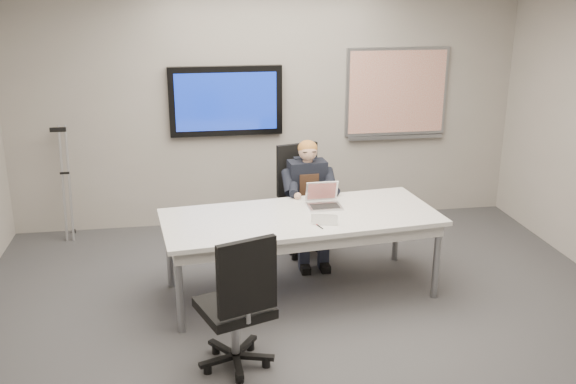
{
  "coord_description": "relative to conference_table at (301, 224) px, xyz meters",
  "views": [
    {
      "loc": [
        -0.97,
        -4.39,
        2.81
      ],
      "look_at": [
        -0.06,
        1.18,
        0.95
      ],
      "focal_mm": 40.0,
      "sensor_mm": 36.0,
      "label": 1
    }
  ],
  "objects": [
    {
      "name": "floor",
      "position": [
        -0.03,
        -1.02,
        -0.69
      ],
      "size": [
        6.0,
        6.0,
        0.02
      ],
      "primitive_type": "cube",
      "color": "#353538",
      "rests_on": "ground"
    },
    {
      "name": "wall_back",
      "position": [
        -0.03,
        1.98,
        0.71
      ],
      "size": [
        6.0,
        0.02,
        2.8
      ],
      "primitive_type": "cube",
      "color": "#9C968D",
      "rests_on": "ground"
    },
    {
      "name": "conference_table",
      "position": [
        0.0,
        0.0,
        0.0
      ],
      "size": [
        2.62,
        1.32,
        0.78
      ],
      "rotation": [
        0.0,
        0.0,
        0.11
      ],
      "color": "white",
      "rests_on": "ground"
    },
    {
      "name": "tv_display",
      "position": [
        -0.53,
        1.92,
        0.81
      ],
      "size": [
        1.3,
        0.09,
        0.8
      ],
      "color": "black",
      "rests_on": "wall_back"
    },
    {
      "name": "whiteboard",
      "position": [
        1.52,
        1.95,
        0.84
      ],
      "size": [
        1.25,
        0.08,
        1.1
      ],
      "color": "gray",
      "rests_on": "wall_back"
    },
    {
      "name": "office_chair_far",
      "position": [
        0.22,
        0.97,
        -0.33
      ],
      "size": [
        0.67,
        0.67,
        1.16
      ],
      "rotation": [
        0.0,
        0.0,
        0.25
      ],
      "color": "black",
      "rests_on": "ground"
    },
    {
      "name": "office_chair_near",
      "position": [
        -0.69,
        -1.17,
        -0.34
      ],
      "size": [
        0.68,
        0.68,
        1.12
      ],
      "rotation": [
        0.0,
        0.0,
        3.49
      ],
      "color": "black",
      "rests_on": "ground"
    },
    {
      "name": "seated_person",
      "position": [
        0.23,
        0.72,
        -0.18
      ],
      "size": [
        0.4,
        0.69,
        1.26
      ],
      "rotation": [
        0.0,
        0.0,
        0.08
      ],
      "color": "#1F2434",
      "rests_on": "office_chair_far"
    },
    {
      "name": "crutch",
      "position": [
        -2.36,
        1.77,
        -0.01
      ],
      "size": [
        0.31,
        0.61,
        1.39
      ],
      "primitive_type": null,
      "rotation": [
        -0.19,
        0.0,
        -0.23
      ],
      "color": "#B2B4BA",
      "rests_on": "ground"
    },
    {
      "name": "laptop",
      "position": [
        0.26,
        0.22,
        0.14
      ],
      "size": [
        0.32,
        0.3,
        0.22
      ],
      "rotation": [
        0.0,
        0.0,
        0.03
      ],
      "color": "silver",
      "rests_on": "conference_table"
    },
    {
      "name": "name_tent",
      "position": [
        0.17,
        -0.25,
        0.13
      ],
      "size": [
        0.23,
        0.12,
        0.09
      ],
      "primitive_type": null,
      "rotation": [
        0.0,
        0.0,
        -0.26
      ],
      "color": "white",
      "rests_on": "conference_table"
    },
    {
      "name": "pen",
      "position": [
        0.11,
        -0.32,
        0.09
      ],
      "size": [
        0.05,
        0.13,
        0.01
      ],
      "primitive_type": "cylinder",
      "rotation": [
        0.0,
        1.57,
        1.87
      ],
      "color": "black",
      "rests_on": "conference_table"
    }
  ]
}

